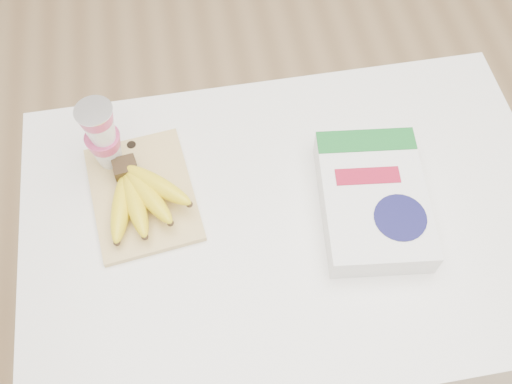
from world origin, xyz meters
TOP-DOWN VIEW (x-y plane):
  - room at (0.00, 0.00)m, footprint 4.00×4.00m
  - table at (0.00, 0.00)m, footprint 1.11×0.74m
  - cutting_board at (-0.30, 0.11)m, footprint 0.24×0.31m
  - bananas at (-0.30, 0.08)m, footprint 0.19×0.20m
  - yogurt_stack at (-0.36, 0.20)m, footprint 0.08×0.08m
  - cereal_box at (0.17, -0.00)m, footprint 0.24×0.33m

SIDE VIEW (x-z plane):
  - table at x=0.00m, z-range 0.00..0.84m
  - cutting_board at x=-0.30m, z-range 0.84..0.85m
  - cereal_box at x=0.17m, z-range 0.84..0.90m
  - bananas at x=-0.30m, z-range 0.84..0.91m
  - yogurt_stack at x=-0.36m, z-range 0.86..1.03m
  - room at x=0.00m, z-range -0.65..3.35m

